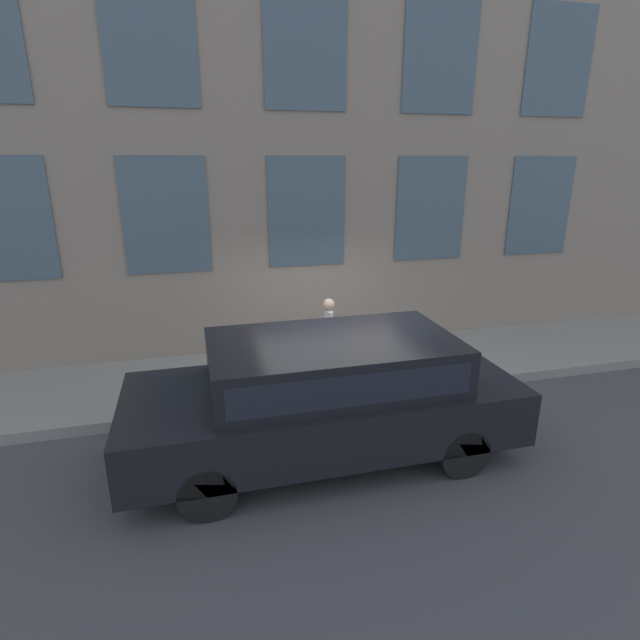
{
  "coord_description": "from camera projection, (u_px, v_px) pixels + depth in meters",
  "views": [
    {
      "loc": [
        -6.96,
        2.18,
        3.8
      ],
      "look_at": [
        0.81,
        0.16,
        1.2
      ],
      "focal_mm": 28.0,
      "sensor_mm": 36.0,
      "label": 1
    }
  ],
  "objects": [
    {
      "name": "ground_plane",
      "position": [
        342.0,
        404.0,
        8.1
      ],
      "size": [
        80.0,
        80.0,
        0.0
      ],
      "primitive_type": "plane",
      "color": "#47474C"
    },
    {
      "name": "person",
      "position": [
        329.0,
        327.0,
        8.82
      ],
      "size": [
        0.32,
        0.21,
        1.31
      ],
      "rotation": [
        0.0,
        0.0,
        -0.49
      ],
      "color": "navy",
      "rests_on": "sidewalk"
    },
    {
      "name": "sidewalk",
      "position": [
        323.0,
        371.0,
        9.18
      ],
      "size": [
        2.41,
        60.0,
        0.18
      ],
      "color": "gray",
      "rests_on": "ground_plane"
    },
    {
      "name": "building_facade",
      "position": [
        304.0,
        100.0,
        8.98
      ],
      "size": [
        0.33,
        40.0,
        9.65
      ],
      "color": "gray",
      "rests_on": "ground_plane"
    },
    {
      "name": "parked_truck_charcoal_near",
      "position": [
        327.0,
        390.0,
        6.49
      ],
      "size": [
        2.02,
        5.03,
        1.63
      ],
      "color": "black",
      "rests_on": "ground_plane"
    },
    {
      "name": "fire_hydrant",
      "position": [
        311.0,
        363.0,
        8.32
      ],
      "size": [
        0.36,
        0.47,
        0.75
      ],
      "color": "red",
      "rests_on": "sidewalk"
    }
  ]
}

